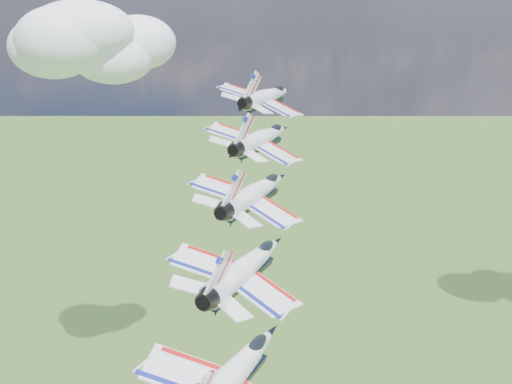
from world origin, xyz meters
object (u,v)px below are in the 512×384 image
Objects in this scene: jet_2 at (256,192)px; jet_0 at (268,96)px; jet_4 at (234,374)px; jet_3 at (247,266)px; jet_1 at (263,138)px.

jet_0 is at bearing 110.34° from jet_2.
jet_3 is at bearing 110.34° from jet_4.
jet_1 is at bearing -69.66° from jet_0.
jet_3 is (13.80, -18.98, -6.95)m from jet_1.
jet_2 is 1.00× the size of jet_4.
jet_4 is (13.80, -18.98, -6.95)m from jet_2.
jet_4 is at bearing -69.66° from jet_0.
jet_4 is (27.60, -37.96, -13.91)m from jet_0.
jet_1 is at bearing 110.34° from jet_3.
jet_2 is at bearing 110.34° from jet_4.
jet_2 is 12.24m from jet_3.
jet_2 reaches higher than jet_3.
jet_3 is at bearing -69.66° from jet_2.
jet_4 is (20.70, -28.47, -10.43)m from jet_1.
jet_2 reaches higher than jet_4.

